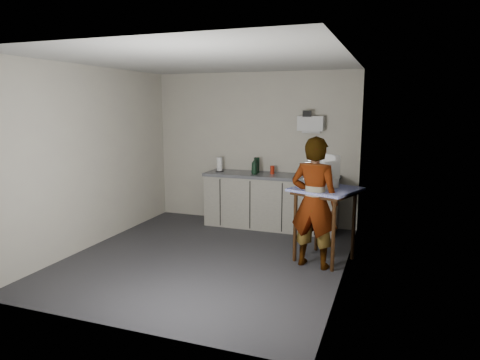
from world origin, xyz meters
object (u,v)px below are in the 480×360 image
(kitchen_counter, at_px, (271,203))
(dark_bottle, at_px, (257,165))
(standing_man, at_px, (314,203))
(paper_towel, at_px, (219,165))
(soap_bottle, at_px, (255,166))
(side_table, at_px, (326,198))
(bakery_box, at_px, (324,180))
(dish_rack, at_px, (316,174))
(soda_can, at_px, (272,170))

(kitchen_counter, xyz_separation_m, dark_bottle, (-0.27, 0.09, 0.62))
(standing_man, height_order, paper_towel, standing_man)
(soap_bottle, bearing_deg, paper_towel, 172.41)
(side_table, xyz_separation_m, bakery_box, (-0.04, 0.04, 0.22))
(soap_bottle, bearing_deg, dish_rack, 3.07)
(soda_can, xyz_separation_m, dish_rack, (0.75, -0.11, -0.01))
(standing_man, relative_size, soap_bottle, 5.92)
(dark_bottle, height_order, bakery_box, bakery_box)
(dark_bottle, height_order, dish_rack, dark_bottle)
(side_table, bearing_deg, soap_bottle, 159.71)
(standing_man, xyz_separation_m, soda_can, (-1.00, 1.60, 0.14))
(standing_man, xyz_separation_m, dish_rack, (-0.24, 1.49, 0.13))
(dark_bottle, height_order, paper_towel, dark_bottle)
(side_table, height_order, paper_towel, paper_towel)
(side_table, xyz_separation_m, dark_bottle, (-1.37, 1.35, 0.19))
(soda_can, height_order, dish_rack, dish_rack)
(soap_bottle, distance_m, paper_towel, 0.67)
(side_table, distance_m, soap_bottle, 1.80)
(dish_rack, bearing_deg, soap_bottle, -176.93)
(soap_bottle, relative_size, bakery_box, 0.67)
(standing_man, relative_size, paper_towel, 6.70)
(bakery_box, bearing_deg, soda_can, 158.84)
(bakery_box, bearing_deg, side_table, -18.32)
(dish_rack, relative_size, bakery_box, 0.87)
(bakery_box, bearing_deg, paper_towel, 177.97)
(soap_bottle, bearing_deg, standing_man, -48.73)
(bakery_box, bearing_deg, kitchen_counter, 160.45)
(kitchen_counter, distance_m, paper_towel, 1.11)
(kitchen_counter, bearing_deg, bakery_box, -48.94)
(paper_towel, distance_m, dish_rack, 1.68)
(standing_man, relative_size, soda_can, 12.46)
(dark_bottle, bearing_deg, standing_man, -51.78)
(paper_towel, bearing_deg, side_table, -31.83)
(side_table, height_order, bakery_box, bakery_box)
(dark_bottle, bearing_deg, side_table, -44.53)
(side_table, height_order, dark_bottle, dark_bottle)
(dark_bottle, xyz_separation_m, dish_rack, (1.03, -0.12, -0.07))
(soap_bottle, bearing_deg, kitchen_counter, 19.39)
(dish_rack, bearing_deg, bakery_box, -75.57)
(kitchen_counter, height_order, soda_can, soda_can)
(side_table, distance_m, dark_bottle, 1.93)
(standing_man, xyz_separation_m, paper_towel, (-1.93, 1.52, 0.19))
(dark_bottle, distance_m, paper_towel, 0.66)
(side_table, height_order, soap_bottle, soap_bottle)
(kitchen_counter, height_order, dark_bottle, dark_bottle)
(paper_towel, bearing_deg, dark_bottle, 7.71)
(paper_towel, relative_size, dish_rack, 0.68)
(dark_bottle, bearing_deg, paper_towel, -172.29)
(standing_man, bearing_deg, kitchen_counter, -47.89)
(side_table, xyz_separation_m, soap_bottle, (-1.36, 1.17, 0.20))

